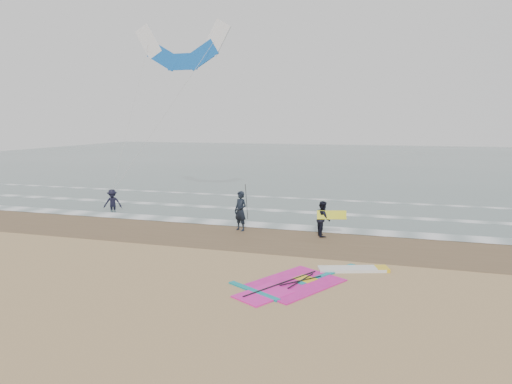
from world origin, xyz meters
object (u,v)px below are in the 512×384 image
(windsurf_rig, at_px, (312,280))
(person_wading, at_px, (112,197))
(surf_kite, at_px, (182,51))
(person_standing, at_px, (241,211))
(person_walking, at_px, (323,219))

(windsurf_rig, height_order, person_wading, person_wading)
(person_wading, height_order, surf_kite, surf_kite)
(windsurf_rig, relative_size, person_standing, 2.63)
(person_wading, bearing_deg, person_standing, -39.24)
(person_walking, relative_size, surf_kite, 0.16)
(person_standing, bearing_deg, windsurf_rig, -28.41)
(windsurf_rig, height_order, person_standing, person_standing)
(windsurf_rig, xyz_separation_m, person_standing, (-4.39, 5.86, 0.91))
(person_wading, bearing_deg, person_walking, -34.05)
(person_standing, distance_m, person_wading, 9.09)
(windsurf_rig, distance_m, surf_kite, 17.44)
(person_standing, bearing_deg, person_walking, 25.55)
(person_walking, bearing_deg, surf_kite, 39.32)
(windsurf_rig, bearing_deg, surf_kite, 131.03)
(person_walking, relative_size, person_wading, 1.02)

